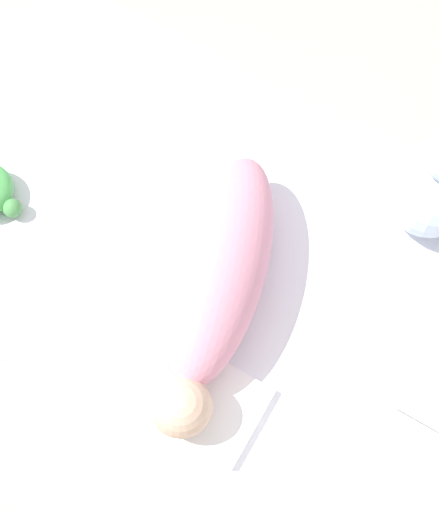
% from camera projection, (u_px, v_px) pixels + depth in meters
% --- Properties ---
extents(ground_plane, '(12.00, 12.00, 0.00)m').
position_uv_depth(ground_plane, '(219.00, 275.00, 1.70)').
color(ground_plane, '#B2A893').
extents(bed_mattress, '(1.41, 0.87, 0.17)m').
position_uv_depth(bed_mattress, '(219.00, 262.00, 1.62)').
color(bed_mattress, white).
rests_on(bed_mattress, ground_plane).
extents(burp_cloth, '(0.26, 0.18, 0.02)m').
position_uv_depth(burp_cloth, '(198.00, 397.00, 1.42)').
color(burp_cloth, white).
rests_on(burp_cloth, bed_mattress).
extents(swaddled_baby, '(0.32, 0.61, 0.18)m').
position_uv_depth(swaddled_baby, '(216.00, 279.00, 1.43)').
color(swaddled_baby, pink).
rests_on(swaddled_baby, bed_mattress).
extents(bunny_plush, '(0.21, 0.21, 0.36)m').
position_uv_depth(bunny_plush, '(435.00, 184.00, 1.46)').
color(bunny_plush, silver).
rests_on(bunny_plush, bed_mattress).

